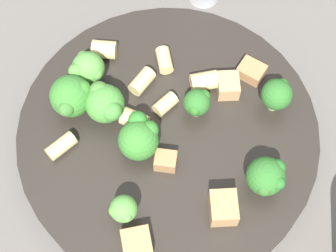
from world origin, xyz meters
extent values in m
plane|color=#5B5651|center=(0.00, 0.00, 0.00)|extent=(2.00, 2.00, 0.00)
cylinder|color=#28231E|center=(0.00, 0.00, 0.02)|extent=(0.28, 0.28, 0.03)
cylinder|color=silver|center=(0.00, 0.00, 0.03)|extent=(0.26, 0.26, 0.01)
torus|color=#28231E|center=(0.00, 0.00, 0.03)|extent=(0.28, 0.28, 0.00)
cylinder|color=#93B766|center=(-0.08, -0.04, 0.04)|extent=(0.01, 0.01, 0.02)
sphere|color=#569942|center=(-0.08, -0.04, 0.06)|extent=(0.02, 0.02, 0.02)
sphere|color=#568A44|center=(-0.08, -0.05, 0.06)|extent=(0.01, 0.01, 0.01)
sphere|color=#569D38|center=(-0.09, -0.04, 0.06)|extent=(0.01, 0.01, 0.01)
cylinder|color=#93B766|center=(-0.03, 0.09, 0.04)|extent=(0.01, 0.01, 0.01)
sphere|color=#569942|center=(-0.03, 0.09, 0.06)|extent=(0.03, 0.03, 0.03)
sphere|color=#51913B|center=(-0.04, 0.09, 0.06)|extent=(0.02, 0.02, 0.02)
sphere|color=#4F9141|center=(-0.02, 0.10, 0.06)|extent=(0.01, 0.01, 0.01)
sphere|color=#5A9B42|center=(-0.03, 0.08, 0.06)|extent=(0.01, 0.01, 0.01)
cylinder|color=#93B766|center=(-0.06, 0.07, 0.04)|extent=(0.01, 0.01, 0.01)
sphere|color=#387A2D|center=(-0.06, 0.07, 0.06)|extent=(0.04, 0.04, 0.04)
sphere|color=#39702D|center=(-0.07, 0.06, 0.06)|extent=(0.02, 0.02, 0.02)
sphere|color=#377A29|center=(-0.05, 0.07, 0.07)|extent=(0.02, 0.02, 0.02)
sphere|color=#377528|center=(-0.07, 0.07, 0.06)|extent=(0.02, 0.02, 0.02)
cylinder|color=#93B766|center=(-0.04, 0.05, 0.04)|extent=(0.01, 0.01, 0.01)
sphere|color=#478E38|center=(-0.04, 0.05, 0.06)|extent=(0.04, 0.04, 0.04)
sphere|color=#448536|center=(-0.04, 0.06, 0.06)|extent=(0.01, 0.01, 0.01)
sphere|color=#457C33|center=(-0.03, 0.06, 0.06)|extent=(0.02, 0.02, 0.02)
sphere|color=#438536|center=(-0.04, 0.03, 0.06)|extent=(0.02, 0.02, 0.02)
cylinder|color=#93B766|center=(0.03, 0.00, 0.04)|extent=(0.01, 0.01, 0.01)
sphere|color=#2D6B28|center=(0.03, 0.00, 0.05)|extent=(0.03, 0.03, 0.03)
sphere|color=#2C6622|center=(0.03, -0.01, 0.05)|extent=(0.01, 0.01, 0.01)
sphere|color=#2D6924|center=(0.04, 0.00, 0.06)|extent=(0.01, 0.01, 0.01)
sphere|color=#2B6524|center=(0.04, 0.00, 0.05)|extent=(0.01, 0.01, 0.01)
cylinder|color=#9EC175|center=(-0.03, 0.00, 0.04)|extent=(0.01, 0.01, 0.01)
sphere|color=#387A2D|center=(-0.03, 0.00, 0.06)|extent=(0.04, 0.04, 0.04)
sphere|color=#317729|center=(-0.02, 0.00, 0.06)|extent=(0.02, 0.02, 0.02)
sphere|color=#307B2B|center=(-0.02, 0.01, 0.06)|extent=(0.02, 0.02, 0.02)
cylinder|color=#93B766|center=(0.10, -0.04, 0.04)|extent=(0.01, 0.01, 0.01)
sphere|color=#2D6B28|center=(0.10, -0.04, 0.06)|extent=(0.03, 0.03, 0.03)
sphere|color=#286924|center=(0.11, -0.04, 0.06)|extent=(0.01, 0.01, 0.01)
sphere|color=#295D25|center=(0.10, -0.03, 0.06)|extent=(0.01, 0.01, 0.01)
cylinder|color=#84AD60|center=(0.03, -0.09, 0.04)|extent=(0.01, 0.01, 0.01)
sphere|color=#2D6B28|center=(0.03, -0.09, 0.06)|extent=(0.03, 0.03, 0.03)
sphere|color=#286628|center=(0.04, -0.11, 0.06)|extent=(0.01, 0.01, 0.01)
sphere|color=#305F26|center=(0.03, -0.10, 0.06)|extent=(0.01, 0.01, 0.01)
sphere|color=#296B26|center=(0.05, -0.09, 0.06)|extent=(0.02, 0.02, 0.02)
cylinder|color=#E0C67F|center=(0.00, 0.11, 0.04)|extent=(0.03, 0.03, 0.02)
cylinder|color=#E0C67F|center=(0.01, 0.05, 0.04)|extent=(0.03, 0.02, 0.01)
cylinder|color=#E0C67F|center=(-0.09, 0.04, 0.04)|extent=(0.03, 0.02, 0.01)
cylinder|color=#E0C67F|center=(0.01, 0.02, 0.04)|extent=(0.02, 0.02, 0.01)
cylinder|color=#E0C67F|center=(0.04, 0.06, 0.04)|extent=(0.02, 0.03, 0.01)
cylinder|color=#E0C67F|center=(-0.02, 0.02, 0.04)|extent=(0.03, 0.03, 0.02)
cylinder|color=#E0C67F|center=(0.06, 0.02, 0.04)|extent=(0.03, 0.03, 0.02)
cube|color=#A87A4C|center=(0.10, 0.00, 0.04)|extent=(0.03, 0.03, 0.01)
cube|color=tan|center=(-0.09, -0.07, 0.04)|extent=(0.03, 0.03, 0.01)
cube|color=tan|center=(0.07, 0.00, 0.04)|extent=(0.03, 0.03, 0.02)
cube|color=tan|center=(-0.01, -0.09, 0.04)|extent=(0.03, 0.04, 0.02)
cube|color=#A87A4C|center=(-0.02, -0.03, 0.04)|extent=(0.03, 0.03, 0.02)
camera|label=1|loc=(-0.13, -0.18, 0.51)|focal=60.00mm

